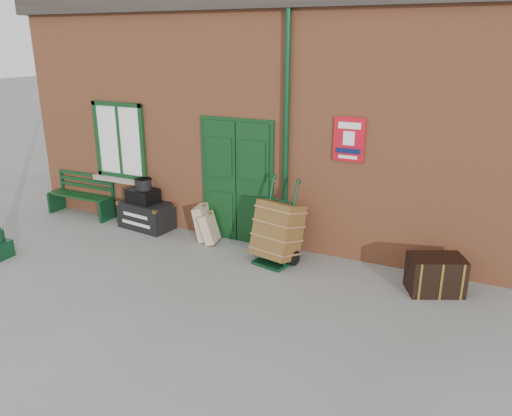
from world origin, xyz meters
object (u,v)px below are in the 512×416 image
Objects in this scene: bench at (82,194)px; porter_trolley at (278,231)px; houdini_trunk at (147,215)px; dark_trunk at (435,275)px.

porter_trolley is (4.66, -0.42, 0.08)m from bench.
dark_trunk is at bearing 4.02° from houdini_trunk.
houdini_trunk is (1.71, -0.07, -0.20)m from bench.
dark_trunk is (5.46, -0.33, 0.02)m from houdini_trunk.
porter_trolley is at bearing 155.28° from dark_trunk.
dark_trunk is (7.17, -0.41, -0.18)m from bench.
bench is 1.91× the size of dark_trunk.
houdini_trunk is 0.76× the size of porter_trolley.
porter_trolley is (2.95, -0.34, 0.28)m from houdini_trunk.
porter_trolley reaches higher than bench.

